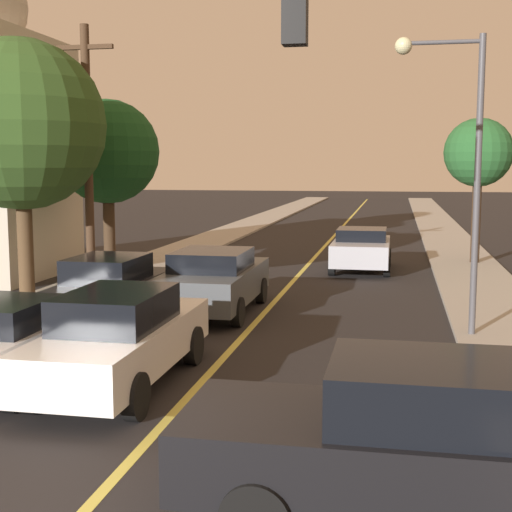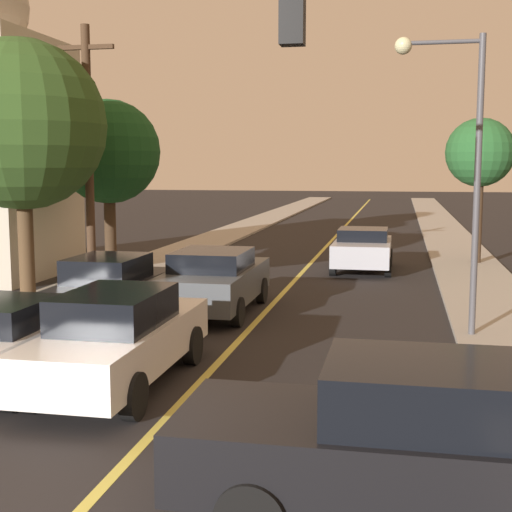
# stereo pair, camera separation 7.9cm
# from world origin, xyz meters

# --- Properties ---
(road_surface) EXTENTS (9.05, 80.00, 0.01)m
(road_surface) POSITION_xyz_m (0.00, 36.00, 0.01)
(road_surface) COLOR black
(road_surface) RESTS_ON ground
(sidewalk_left) EXTENTS (2.50, 80.00, 0.12)m
(sidewalk_left) POSITION_xyz_m (-5.77, 36.00, 0.06)
(sidewalk_left) COLOR #9E998E
(sidewalk_left) RESTS_ON ground
(sidewalk_right) EXTENTS (2.50, 80.00, 0.12)m
(sidewalk_right) POSITION_xyz_m (5.77, 36.00, 0.06)
(sidewalk_right) COLOR #9E998E
(sidewalk_right) RESTS_ON ground
(car_near_lane_front) EXTENTS (1.84, 4.89, 1.66)m
(car_near_lane_front) POSITION_xyz_m (-1.27, 4.61, 0.85)
(car_near_lane_front) COLOR white
(car_near_lane_front) RESTS_ON ground
(car_near_lane_second) EXTENTS (2.09, 4.74, 1.62)m
(car_near_lane_second) POSITION_xyz_m (-1.27, 10.84, 0.84)
(car_near_lane_second) COLOR #474C51
(car_near_lane_second) RESTS_ON ground
(car_outer_lane_front) EXTENTS (1.96, 3.88, 1.49)m
(car_outer_lane_front) POSITION_xyz_m (-3.26, 4.29, 0.78)
(car_outer_lane_front) COLOR white
(car_outer_lane_front) RESTS_ON ground
(car_outer_lane_second) EXTENTS (1.85, 4.40, 1.65)m
(car_outer_lane_second) POSITION_xyz_m (-3.26, 8.96, 0.85)
(car_outer_lane_second) COLOR black
(car_outer_lane_second) RESTS_ON ground
(car_far_oncoming) EXTENTS (2.06, 4.24, 1.50)m
(car_far_oncoming) POSITION_xyz_m (2.04, 18.97, 0.79)
(car_far_oncoming) COLOR #A5A8B2
(car_far_oncoming) RESTS_ON ground
(car_crossing_right) EXTENTS (5.02, 2.04, 1.73)m
(car_crossing_right) POSITION_xyz_m (3.56, 0.89, 0.87)
(car_crossing_right) COLOR black
(car_crossing_right) RESTS_ON ground
(traffic_signal_mast) EXTENTS (5.65, 0.42, 6.46)m
(traffic_signal_mast) POSITION_xyz_m (3.62, 3.09, 4.54)
(traffic_signal_mast) COLOR #47474C
(traffic_signal_mast) RESTS_ON ground
(streetlamp_right) EXTENTS (1.84, 0.36, 6.28)m
(streetlamp_right) POSITION_xyz_m (4.41, 9.24, 4.22)
(streetlamp_right) COLOR #47474C
(streetlamp_right) RESTS_ON ground
(utility_pole_left) EXTENTS (1.60, 0.24, 7.36)m
(utility_pole_left) POSITION_xyz_m (-5.12, 12.07, 3.96)
(utility_pole_left) COLOR #422D1E
(utility_pole_left) RESTS_ON ground
(tree_left_near) EXTENTS (3.28, 3.28, 5.68)m
(tree_left_near) POSITION_xyz_m (-5.77, 14.94, 4.13)
(tree_left_near) COLOR #3D2B1C
(tree_left_near) RESTS_ON ground
(tree_left_far) EXTENTS (4.35, 4.35, 6.80)m
(tree_left_far) POSITION_xyz_m (-6.23, 10.49, 4.73)
(tree_left_far) COLOR #4C3823
(tree_left_far) RESTS_ON ground
(tree_right_near) EXTENTS (2.52, 2.52, 5.34)m
(tree_right_near) POSITION_xyz_m (6.14, 21.15, 4.15)
(tree_right_near) COLOR #3D2B1C
(tree_right_near) RESTS_ON ground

